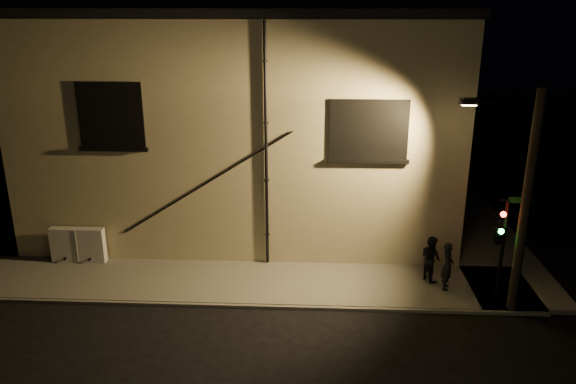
# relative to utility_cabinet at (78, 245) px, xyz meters

# --- Properties ---
(ground) EXTENTS (90.00, 90.00, 0.00)m
(ground) POSITION_rel_utility_cabinet_xyz_m (8.57, -2.70, -0.76)
(ground) COLOR black
(sidewalk) EXTENTS (21.00, 16.00, 0.12)m
(sidewalk) POSITION_rel_utility_cabinet_xyz_m (9.79, 1.69, -0.70)
(sidewalk) COLOR #5D5B54
(sidewalk) RESTS_ON ground
(building) EXTENTS (16.20, 12.23, 8.80)m
(building) POSITION_rel_utility_cabinet_xyz_m (5.57, 6.29, 3.65)
(building) COLOR tan
(building) RESTS_ON ground
(utility_cabinet) EXTENTS (1.93, 0.33, 1.27)m
(utility_cabinet) POSITION_rel_utility_cabinet_xyz_m (0.00, 0.00, 0.00)
(utility_cabinet) COLOR beige
(utility_cabinet) RESTS_ON sidewalk
(pedestrian_a) EXTENTS (0.50, 0.65, 1.60)m
(pedestrian_a) POSITION_rel_utility_cabinet_xyz_m (12.73, -1.40, 0.16)
(pedestrian_a) COLOR black
(pedestrian_a) RESTS_ON sidewalk
(pedestrian_b) EXTENTS (0.88, 0.95, 1.56)m
(pedestrian_b) POSITION_rel_utility_cabinet_xyz_m (12.31, -0.80, 0.14)
(pedestrian_b) COLOR black
(pedestrian_b) RESTS_ON sidewalk
(traffic_signal) EXTENTS (1.17, 1.97, 3.39)m
(traffic_signal) POSITION_rel_utility_cabinet_xyz_m (13.96, -2.15, 1.64)
(traffic_signal) COLOR black
(traffic_signal) RESTS_ON sidewalk
(streetlamp_pole) EXTENTS (2.02, 1.38, 6.81)m
(streetlamp_pole) POSITION_rel_utility_cabinet_xyz_m (14.36, -2.49, 2.89)
(streetlamp_pole) COLOR black
(streetlamp_pole) RESTS_ON ground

